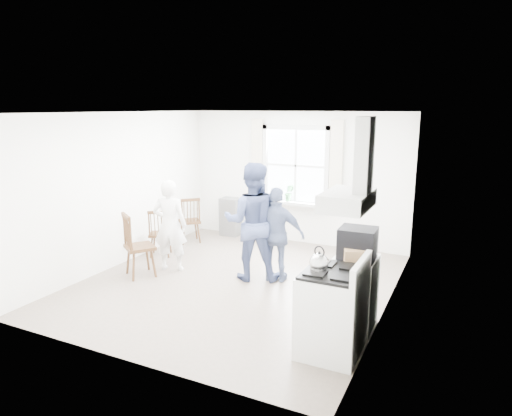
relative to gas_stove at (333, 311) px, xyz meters
The scene contains 16 objects.
room_shell 2.48m from the gas_stove, 144.75° to the left, with size 4.62×5.12×2.64m.
window_assembly 4.36m from the gas_stove, 116.71° to the left, with size 1.88×0.24×1.70m.
range_hood 1.43m from the gas_stove, ahead, with size 0.45×0.76×0.94m.
shelf_unit 4.95m from the gas_stove, 131.97° to the left, with size 0.40×0.30×0.80m, color slate.
gas_stove is the anchor object (origin of this frame).
kettle 0.59m from the gas_stove, 144.01° to the right, with size 0.21×0.21×0.29m.
low_cabinet 0.70m from the gas_stove, 84.32° to the left, with size 0.50×0.55×0.90m, color silver.
stereo_stack 0.90m from the gas_stove, 82.14° to the left, with size 0.44×0.40×0.38m.
cardboard_box 0.70m from the gas_stove, 75.77° to the left, with size 0.27×0.19×0.17m, color tan.
windsor_chair_a 4.68m from the gas_stove, 143.08° to the left, with size 0.55×0.55×0.94m.
windsor_chair_b 3.63m from the gas_stove, 166.39° to the left, with size 0.61×0.61×1.05m.
windsor_chair_c 4.19m from the gas_stove, 153.97° to the left, with size 0.50×0.49×0.88m.
person_left 3.49m from the gas_stove, 156.40° to the left, with size 0.56×0.56×1.53m, color white.
person_mid 2.45m from the gas_stove, 137.61° to the left, with size 0.90×0.90×1.86m, color #44517F.
person_right 2.22m from the gas_stove, 129.41° to the left, with size 0.87×0.87×1.49m, color navy.
potted_plant 4.25m from the gas_stove, 118.28° to the left, with size 0.18×0.18×0.33m, color #34753C.
Camera 1 is at (3.17, -5.90, 2.68)m, focal length 32.00 mm.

